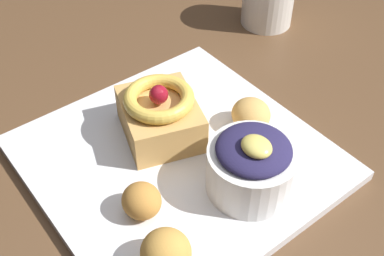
% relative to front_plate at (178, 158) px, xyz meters
% --- Properties ---
extents(dining_table, '(1.36, 1.04, 0.73)m').
position_rel_front_plate_xyz_m(dining_table, '(0.07, 0.20, -0.09)').
color(dining_table, brown).
rests_on(dining_table, ground_plane).
extents(front_plate, '(0.30, 0.30, 0.01)m').
position_rel_front_plate_xyz_m(front_plate, '(0.00, 0.00, 0.00)').
color(front_plate, white).
rests_on(front_plate, dining_table).
extents(cake_slice, '(0.11, 0.11, 0.07)m').
position_rel_front_plate_xyz_m(cake_slice, '(-0.04, 0.01, 0.03)').
color(cake_slice, tan).
rests_on(cake_slice, front_plate).
extents(berry_ramekin, '(0.09, 0.09, 0.07)m').
position_rel_front_plate_xyz_m(berry_ramekin, '(0.08, 0.03, 0.04)').
color(berry_ramekin, white).
rests_on(berry_ramekin, front_plate).
extents(fritter_front, '(0.04, 0.04, 0.03)m').
position_rel_front_plate_xyz_m(fritter_front, '(0.04, -0.07, 0.02)').
color(fritter_front, '#BC7F38').
rests_on(fritter_front, front_plate).
extents(fritter_middle, '(0.05, 0.04, 0.04)m').
position_rel_front_plate_xyz_m(fritter_middle, '(0.10, -0.09, 0.03)').
color(fritter_middle, gold).
rests_on(fritter_middle, front_plate).
extents(fritter_back, '(0.05, 0.04, 0.04)m').
position_rel_front_plate_xyz_m(fritter_back, '(0.02, 0.09, 0.02)').
color(fritter_back, tan).
rests_on(fritter_back, front_plate).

